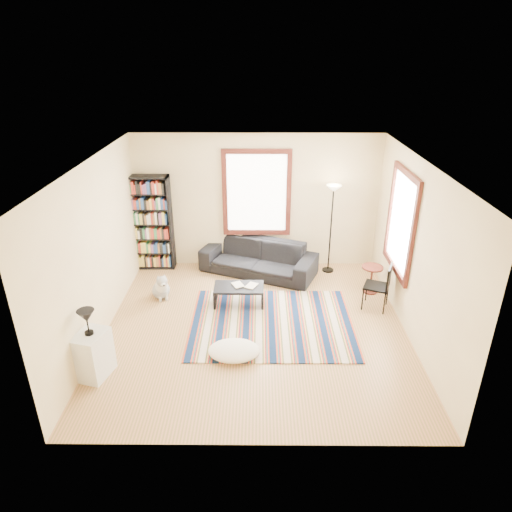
{
  "coord_description": "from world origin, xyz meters",
  "views": [
    {
      "loc": [
        0.05,
        -6.49,
        4.34
      ],
      "look_at": [
        0.0,
        0.5,
        1.1
      ],
      "focal_mm": 32.0,
      "sensor_mm": 36.0,
      "label": 1
    }
  ],
  "objects_px": {
    "sofa": "(258,258)",
    "side_table": "(371,279)",
    "floor_cushion": "(234,350)",
    "dog": "(160,285)",
    "floor_lamp": "(331,230)",
    "bookshelf": "(150,223)",
    "white_cabinet": "(93,355)",
    "coffee_table": "(239,295)",
    "folding_chair": "(376,286)"
  },
  "relations": [
    {
      "from": "white_cabinet",
      "to": "coffee_table",
      "type": "bearing_deg",
      "value": 60.78
    },
    {
      "from": "floor_cushion",
      "to": "dog",
      "type": "height_order",
      "value": "dog"
    },
    {
      "from": "floor_lamp",
      "to": "bookshelf",
      "type": "bearing_deg",
      "value": 177.37
    },
    {
      "from": "bookshelf",
      "to": "floor_lamp",
      "type": "height_order",
      "value": "bookshelf"
    },
    {
      "from": "folding_chair",
      "to": "white_cabinet",
      "type": "height_order",
      "value": "folding_chair"
    },
    {
      "from": "bookshelf",
      "to": "side_table",
      "type": "height_order",
      "value": "bookshelf"
    },
    {
      "from": "floor_cushion",
      "to": "white_cabinet",
      "type": "height_order",
      "value": "white_cabinet"
    },
    {
      "from": "bookshelf",
      "to": "folding_chair",
      "type": "relative_size",
      "value": 2.33
    },
    {
      "from": "white_cabinet",
      "to": "floor_lamp",
      "type": "bearing_deg",
      "value": 57.0
    },
    {
      "from": "floor_lamp",
      "to": "dog",
      "type": "height_order",
      "value": "floor_lamp"
    },
    {
      "from": "bookshelf",
      "to": "white_cabinet",
      "type": "height_order",
      "value": "bookshelf"
    },
    {
      "from": "folding_chair",
      "to": "dog",
      "type": "bearing_deg",
      "value": -162.12
    },
    {
      "from": "coffee_table",
      "to": "white_cabinet",
      "type": "relative_size",
      "value": 1.29
    },
    {
      "from": "white_cabinet",
      "to": "dog",
      "type": "relative_size",
      "value": 1.36
    },
    {
      "from": "floor_cushion",
      "to": "dog",
      "type": "distance_m",
      "value": 2.32
    },
    {
      "from": "sofa",
      "to": "floor_cushion",
      "type": "xyz_separation_m",
      "value": [
        -0.36,
        -2.83,
        -0.24
      ]
    },
    {
      "from": "bookshelf",
      "to": "folding_chair",
      "type": "bearing_deg",
      "value": -20.7
    },
    {
      "from": "sofa",
      "to": "folding_chair",
      "type": "xyz_separation_m",
      "value": [
        2.11,
        -1.37,
        0.09
      ]
    },
    {
      "from": "floor_lamp",
      "to": "dog",
      "type": "bearing_deg",
      "value": -160.92
    },
    {
      "from": "floor_cushion",
      "to": "side_table",
      "type": "distance_m",
      "value": 3.24
    },
    {
      "from": "sofa",
      "to": "floor_lamp",
      "type": "relative_size",
      "value": 1.26
    },
    {
      "from": "folding_chair",
      "to": "coffee_table",
      "type": "bearing_deg",
      "value": -159.78
    },
    {
      "from": "coffee_table",
      "to": "side_table",
      "type": "distance_m",
      "value": 2.56
    },
    {
      "from": "dog",
      "to": "white_cabinet",
      "type": "bearing_deg",
      "value": -127.49
    },
    {
      "from": "folding_chair",
      "to": "dog",
      "type": "relative_size",
      "value": 1.67
    },
    {
      "from": "sofa",
      "to": "side_table",
      "type": "distance_m",
      "value": 2.31
    },
    {
      "from": "bookshelf",
      "to": "white_cabinet",
      "type": "xyz_separation_m",
      "value": [
        -0.1,
        -3.55,
        -0.65
      ]
    },
    {
      "from": "coffee_table",
      "to": "dog",
      "type": "xyz_separation_m",
      "value": [
        -1.48,
        0.23,
        0.08
      ]
    },
    {
      "from": "folding_chair",
      "to": "dog",
      "type": "xyz_separation_m",
      "value": [
        -3.94,
        0.33,
        -0.17
      ]
    },
    {
      "from": "white_cabinet",
      "to": "side_table",
      "type": "bearing_deg",
      "value": 44.25
    },
    {
      "from": "folding_chair",
      "to": "white_cabinet",
      "type": "distance_m",
      "value": 4.84
    },
    {
      "from": "sofa",
      "to": "side_table",
      "type": "bearing_deg",
      "value": 2.23
    },
    {
      "from": "floor_lamp",
      "to": "folding_chair",
      "type": "distance_m",
      "value": 1.68
    },
    {
      "from": "folding_chair",
      "to": "white_cabinet",
      "type": "relative_size",
      "value": 1.23
    },
    {
      "from": "dog",
      "to": "sofa",
      "type": "bearing_deg",
      "value": 4.92
    },
    {
      "from": "sofa",
      "to": "bookshelf",
      "type": "height_order",
      "value": "bookshelf"
    },
    {
      "from": "floor_cushion",
      "to": "folding_chair",
      "type": "xyz_separation_m",
      "value": [
        2.48,
        1.46,
        0.33
      ]
    },
    {
      "from": "floor_cushion",
      "to": "dog",
      "type": "xyz_separation_m",
      "value": [
        -1.47,
        1.79,
        0.16
      ]
    },
    {
      "from": "floor_cushion",
      "to": "white_cabinet",
      "type": "xyz_separation_m",
      "value": [
        -1.97,
        -0.45,
        0.25
      ]
    },
    {
      "from": "dog",
      "to": "coffee_table",
      "type": "bearing_deg",
      "value": -33.38
    },
    {
      "from": "coffee_table",
      "to": "floor_lamp",
      "type": "bearing_deg",
      "value": 36.87
    },
    {
      "from": "floor_lamp",
      "to": "side_table",
      "type": "bearing_deg",
      "value": -52.53
    },
    {
      "from": "bookshelf",
      "to": "floor_cushion",
      "type": "relative_size",
      "value": 2.51
    },
    {
      "from": "bookshelf",
      "to": "coffee_table",
      "type": "bearing_deg",
      "value": -39.21
    },
    {
      "from": "side_table",
      "to": "dog",
      "type": "relative_size",
      "value": 1.05
    },
    {
      "from": "folding_chair",
      "to": "white_cabinet",
      "type": "bearing_deg",
      "value": -134.15
    },
    {
      "from": "floor_cushion",
      "to": "white_cabinet",
      "type": "bearing_deg",
      "value": -167.22
    },
    {
      "from": "floor_cushion",
      "to": "floor_lamp",
      "type": "xyz_separation_m",
      "value": [
        1.84,
        2.93,
        0.83
      ]
    },
    {
      "from": "bookshelf",
      "to": "folding_chair",
      "type": "distance_m",
      "value": 4.68
    },
    {
      "from": "folding_chair",
      "to": "dog",
      "type": "distance_m",
      "value": 3.96
    }
  ]
}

